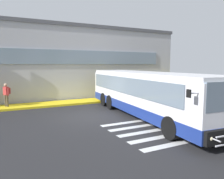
% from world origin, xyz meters
% --- Properties ---
extents(ground_plane, '(80.00, 90.00, 0.02)m').
position_xyz_m(ground_plane, '(0.00, 0.00, -0.01)').
color(ground_plane, '#232326').
rests_on(ground_plane, ground).
extents(bay_paint_stripes, '(4.40, 3.96, 0.01)m').
position_xyz_m(bay_paint_stripes, '(2.00, -4.20, 0.00)').
color(bay_paint_stripes, silver).
rests_on(bay_paint_stripes, ground).
extents(terminal_building, '(25.32, 13.80, 6.72)m').
position_xyz_m(terminal_building, '(-0.69, 11.65, 3.35)').
color(terminal_building, '#B7B7BC').
rests_on(terminal_building, ground).
extents(boarding_curb, '(27.52, 2.00, 0.15)m').
position_xyz_m(boarding_curb, '(0.00, 4.80, 0.07)').
color(boarding_curb, yellow).
rests_on(boarding_curb, ground).
extents(bus_main_foreground, '(3.92, 12.44, 2.70)m').
position_xyz_m(bus_main_foreground, '(3.11, -1.55, 1.34)').
color(bus_main_foreground, silver).
rests_on(bus_main_foreground, ground).
extents(passenger_by_doorway, '(0.50, 0.52, 1.68)m').
position_xyz_m(passenger_by_doorway, '(-4.44, 4.82, 1.11)').
color(passenger_by_doorway, '#4C4233').
rests_on(passenger_by_doorway, boarding_curb).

